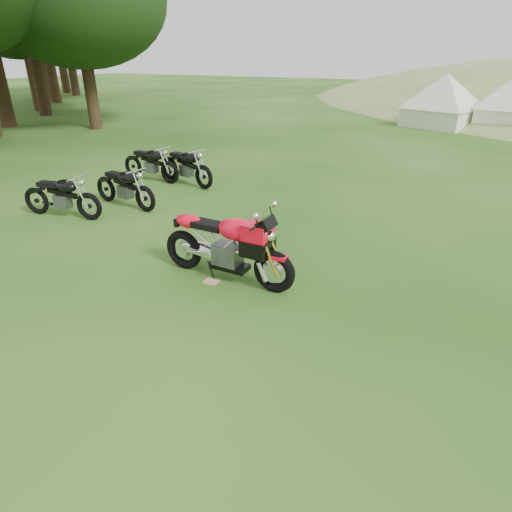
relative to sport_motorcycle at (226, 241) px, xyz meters
The scene contains 9 objects.
ground 1.16m from the sport_motorcycle, 56.69° to the right, with size 120.00×120.00×0.00m, color #163C0D.
treeline 24.12m from the sport_motorcycle, 143.89° to the left, with size 28.00×32.00×14.00m, color black, non-canonical shape.
sport_motorcycle is the anchor object (origin of this frame).
plywood_board 0.72m from the sport_motorcycle, 127.66° to the right, with size 0.23×0.18×0.02m, color tan.
vintage_moto_a 4.79m from the sport_motorcycle, behind, with size 1.91×0.44×1.01m, color black, non-canonical shape.
vintage_moto_b 6.48m from the sport_motorcycle, 140.38° to the left, with size 1.95×0.45×1.02m, color black, non-canonical shape.
vintage_moto_c 4.48m from the sport_motorcycle, 153.27° to the left, with size 1.91×0.44×1.01m, color black, non-canonical shape.
vintage_moto_d 5.75m from the sport_motorcycle, 132.17° to the left, with size 2.02×0.47×1.06m, color black, non-canonical shape.
tent_left 18.56m from the sport_motorcycle, 86.31° to the left, with size 2.91×2.91×2.52m, color silver, non-canonical shape.
Camera 1 is at (2.70, -4.41, 3.30)m, focal length 30.00 mm.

